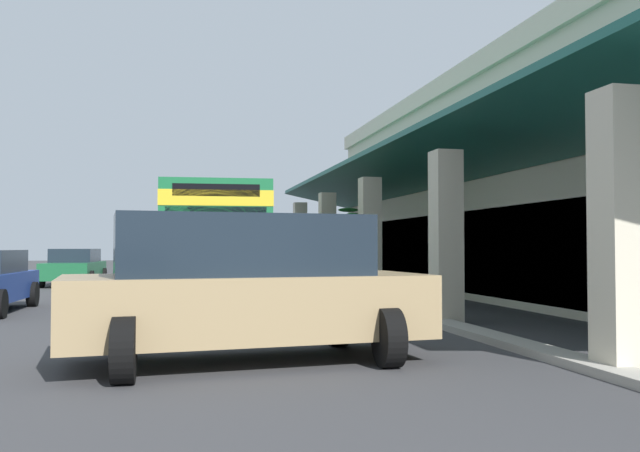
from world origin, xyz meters
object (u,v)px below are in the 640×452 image
Objects in this scene: parked_suv_tan at (246,286)px; potted_palm at (358,271)px; parked_sedan_green at (75,267)px; pedestrian at (241,282)px; transit_bus at (215,237)px.

parked_suv_tan is 1.73× the size of potted_palm.
potted_palm is at bearing 55.98° from parked_sedan_green.
pedestrian is at bearing -25.33° from potted_palm.
transit_bus reaches higher than parked_suv_tan.
potted_palm is (6.76, 10.02, -0.01)m from parked_sedan_green.
transit_bus is at bearing 178.71° from parked_suv_tan.
transit_bus reaches higher than pedestrian.
parked_suv_tan reaches higher than parked_sedan_green.
parked_suv_tan is at bearing -3.82° from pedestrian.
transit_bus reaches higher than parked_sedan_green.
potted_palm is at bearing 154.67° from pedestrian.
parked_suv_tan is 19.94m from parked_sedan_green.
parked_sedan_green is (-19.32, -4.93, -0.27)m from parked_suv_tan.
parked_sedan_green is at bearing -146.41° from transit_bus.
transit_bus is 9.44m from parked_sedan_green.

